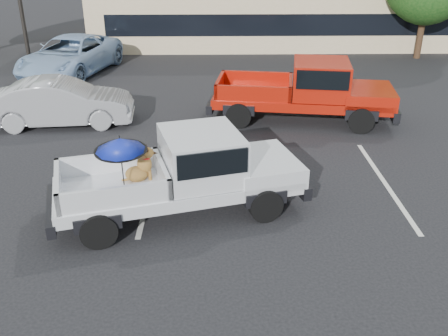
{
  "coord_description": "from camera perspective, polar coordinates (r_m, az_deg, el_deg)",
  "views": [
    {
      "loc": [
        -1.35,
        -9.34,
        5.82
      ],
      "look_at": [
        -1.17,
        0.22,
        1.3
      ],
      "focal_mm": 40.0,
      "sensor_mm": 36.0,
      "label": 1
    }
  ],
  "objects": [
    {
      "name": "silver_pickup",
      "position": [
        11.16,
        -3.73,
        -0.06
      ],
      "size": [
        6.01,
        3.42,
        2.06
      ],
      "rotation": [
        0.0,
        0.0,
        0.27
      ],
      "color": "black",
      "rests_on": "ground"
    },
    {
      "name": "stripe_right",
      "position": [
        13.47,
        17.91,
        -1.62
      ],
      "size": [
        0.12,
        5.0,
        0.01
      ],
      "primitive_type": "cube",
      "color": "silver",
      "rests_on": "ground"
    },
    {
      "name": "silver_sedan",
      "position": [
        17.39,
        -18.11,
        7.13
      ],
      "size": [
        4.76,
        2.02,
        1.53
      ],
      "primitive_type": "imported",
      "rotation": [
        0.0,
        0.0,
        1.66
      ],
      "color": "#9D9EA3",
      "rests_on": "ground"
    },
    {
      "name": "red_pickup",
      "position": [
        17.09,
        10.28,
        8.91
      ],
      "size": [
        6.43,
        3.01,
        2.04
      ],
      "rotation": [
        0.0,
        0.0,
        -0.15
      ],
      "color": "black",
      "rests_on": "ground"
    },
    {
      "name": "blue_suv",
      "position": [
        23.89,
        -17.15,
        12.16
      ],
      "size": [
        4.15,
        6.49,
        1.67
      ],
      "primitive_type": "imported",
      "rotation": [
        0.0,
        0.0,
        -0.25
      ],
      "color": "#8DADD2",
      "rests_on": "ground"
    },
    {
      "name": "stripe_left",
      "position": [
        12.85,
        -8.32,
        -1.9
      ],
      "size": [
        0.12,
        5.0,
        0.01
      ],
      "primitive_type": "cube",
      "color": "silver",
      "rests_on": "ground"
    },
    {
      "name": "ground",
      "position": [
        11.09,
        6.13,
        -6.53
      ],
      "size": [
        90.0,
        90.0,
        0.0
      ],
      "primitive_type": "plane",
      "color": "black",
      "rests_on": "ground"
    }
  ]
}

